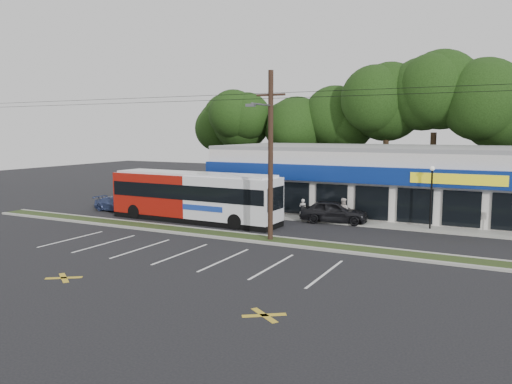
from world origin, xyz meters
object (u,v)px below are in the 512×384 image
object	(u,v)px
car_dark	(334,211)
car_blue	(116,204)
utility_pole	(267,150)
lamp_post	(431,190)
car_silver	(136,204)
metrobus	(194,196)
pedestrian_b	(343,211)
pedestrian_a	(303,209)

from	to	relation	value
car_dark	car_blue	size ratio (longest dim) A/B	1.18
utility_pole	lamp_post	bearing A→B (deg)	43.95
car_silver	car_blue	distance (m)	1.75
lamp_post	metrobus	distance (m)	16.38
metrobus	car_silver	world-z (taller)	metrobus
car_silver	metrobus	bearing A→B (deg)	-95.32
pedestrian_b	pedestrian_a	bearing A→B (deg)	20.26
car_silver	car_dark	bearing A→B (deg)	-74.32
car_silver	car_blue	xyz separation A→B (m)	(-1.67, -0.51, -0.05)
utility_pole	lamp_post	xyz separation A→B (m)	(8.17, 7.87, -2.74)
lamp_post	pedestrian_a	size ratio (longest dim) A/B	2.69
metrobus	pedestrian_a	bearing A→B (deg)	31.56
metrobus	car_dark	size ratio (longest dim) A/B	2.75
car_dark	utility_pole	bearing A→B (deg)	159.58
utility_pole	pedestrian_a	world-z (taller)	utility_pole
car_silver	pedestrian_a	world-z (taller)	pedestrian_a
utility_pole	lamp_post	distance (m)	11.67
metrobus	car_dark	distance (m)	10.16
metrobus	car_dark	xyz separation A→B (m)	(9.27, 4.00, -1.06)
pedestrian_a	pedestrian_b	world-z (taller)	pedestrian_b
lamp_post	car_silver	distance (m)	22.62
car_dark	pedestrian_a	xyz separation A→B (m)	(-2.40, 0.00, -0.03)
metrobus	pedestrian_a	size ratio (longest dim) A/B	8.40
car_dark	pedestrian_b	xyz separation A→B (m)	(0.66, 0.00, 0.10)
pedestrian_b	metrobus	bearing A→B (deg)	42.20
lamp_post	car_blue	bearing A→B (deg)	-171.72
pedestrian_a	car_dark	bearing A→B (deg)	-178.02
lamp_post	car_silver	xyz separation A→B (m)	(-22.33, -2.99, -2.03)
car_dark	pedestrian_a	distance (m)	2.40
car_dark	car_silver	bearing A→B (deg)	91.55
car_silver	car_blue	world-z (taller)	car_silver
car_blue	pedestrian_b	xyz separation A→B (m)	(18.14, 3.19, 0.33)
lamp_post	car_silver	world-z (taller)	lamp_post
car_silver	pedestrian_b	bearing A→B (deg)	-74.70
utility_pole	pedestrian_b	distance (m)	9.11
utility_pole	car_blue	bearing A→B (deg)	164.54
car_dark	pedestrian_a	bearing A→B (deg)	81.90
car_silver	pedestrian_a	distance (m)	13.68
pedestrian_a	lamp_post	bearing A→B (deg)	-176.09
lamp_post	pedestrian_a	world-z (taller)	lamp_post
lamp_post	car_dark	bearing A→B (deg)	-177.36
pedestrian_b	utility_pole	bearing A→B (deg)	93.30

